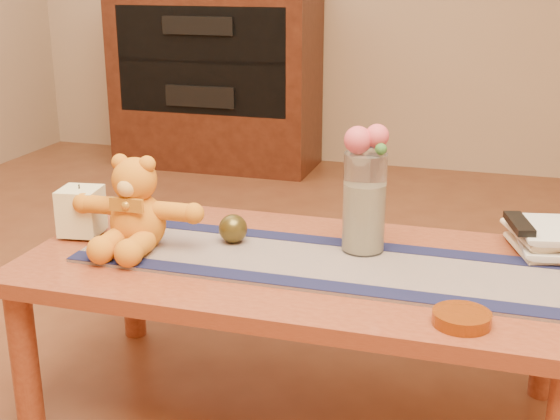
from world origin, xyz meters
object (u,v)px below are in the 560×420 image
(bronze_ball, at_px, (233,229))
(book_bottom, at_px, (515,249))
(pillar_candle, at_px, (81,211))
(tv_remote, at_px, (519,224))
(glass_vase, at_px, (364,203))
(teddy_bear, at_px, (137,203))
(amber_dish, at_px, (462,318))

(bronze_ball, distance_m, book_bottom, 0.75)
(pillar_candle, bearing_deg, tv_remote, 9.73)
(pillar_candle, distance_m, book_bottom, 1.18)
(bronze_ball, bearing_deg, book_bottom, 12.21)
(pillar_candle, xyz_separation_m, bronze_ball, (0.43, 0.05, -0.03))
(glass_vase, relative_size, bronze_ball, 3.36)
(glass_vase, xyz_separation_m, book_bottom, (0.38, 0.11, -0.13))
(pillar_candle, height_order, tv_remote, pillar_candle)
(pillar_candle, distance_m, bronze_ball, 0.43)
(bronze_ball, relative_size, tv_remote, 0.48)
(glass_vase, distance_m, bronze_ball, 0.36)
(teddy_bear, xyz_separation_m, glass_vase, (0.58, 0.13, 0.01))
(bronze_ball, xyz_separation_m, amber_dish, (0.62, -0.30, -0.03))
(bronze_ball, distance_m, tv_remote, 0.75)
(glass_vase, height_order, book_bottom, glass_vase)
(amber_dish, bearing_deg, pillar_candle, 166.47)
(pillar_candle, xyz_separation_m, amber_dish, (1.05, -0.25, -0.06))
(pillar_candle, distance_m, amber_dish, 1.08)
(book_bottom, bearing_deg, glass_vase, 179.61)
(book_bottom, bearing_deg, bronze_ball, 175.27)
(book_bottom, bearing_deg, pillar_candle, 173.28)
(bronze_ball, bearing_deg, tv_remote, 11.44)
(pillar_candle, bearing_deg, teddy_bear, -11.53)
(tv_remote, height_order, amber_dish, tv_remote)
(tv_remote, xyz_separation_m, amber_dish, (-0.11, -0.45, -0.07))
(glass_vase, xyz_separation_m, bronze_ball, (-0.34, -0.04, -0.09))
(teddy_bear, relative_size, book_bottom, 1.54)
(tv_remote, bearing_deg, pillar_candle, 175.79)
(pillar_candle, bearing_deg, bronze_ball, 6.79)
(bronze_ball, bearing_deg, amber_dish, -26.04)
(bronze_ball, relative_size, book_bottom, 0.35)
(book_bottom, height_order, amber_dish, amber_dish)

